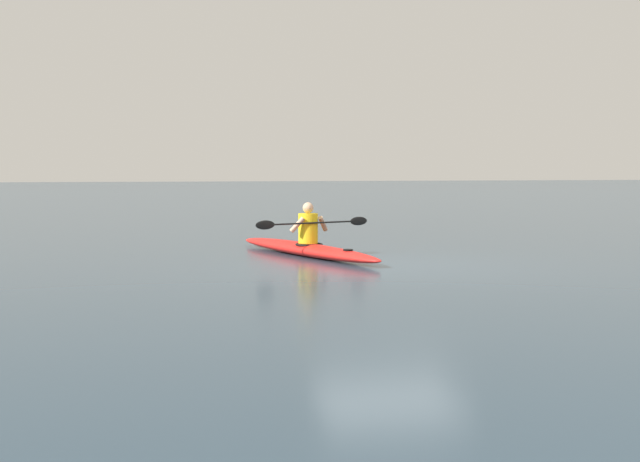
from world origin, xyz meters
TOP-DOWN VIEW (x-y plane):
  - ground_plane at (0.00, 0.00)m, footprint 160.00×160.00m
  - kayak at (1.12, -1.93)m, footprint 2.27×4.86m
  - kayaker at (1.08, -1.82)m, footprint 2.35×0.90m

SIDE VIEW (x-z plane):
  - ground_plane at x=0.00m, z-range 0.00..0.00m
  - kayak at x=1.12m, z-range 0.00..0.25m
  - kayaker at x=1.08m, z-range 0.19..0.98m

